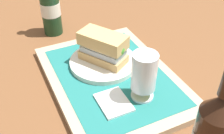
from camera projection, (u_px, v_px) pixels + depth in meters
ground_plane at (112, 81)px, 0.76m from camera, size 3.00×3.00×0.00m
tray at (112, 79)px, 0.76m from camera, size 0.44×0.32×0.02m
placemat at (112, 76)px, 0.75m from camera, size 0.38×0.27×0.00m
plate at (102, 62)px, 0.79m from camera, size 0.19×0.19×0.01m
sandwich at (103, 48)px, 0.75m from camera, size 0.14×0.12×0.08m
beer_glass at (144, 74)px, 0.64m from camera, size 0.06×0.06×0.12m
napkin_folded at (114, 102)px, 0.66m from camera, size 0.09×0.07×0.01m
second_bottle at (50, 5)px, 0.91m from camera, size 0.07×0.07×0.27m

